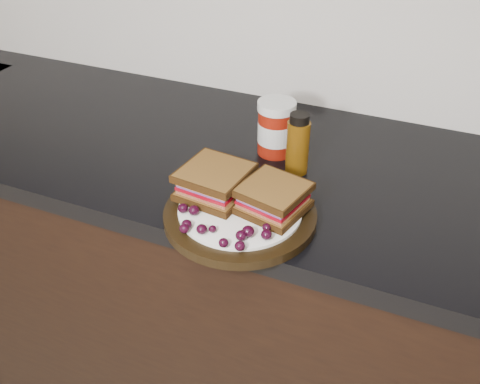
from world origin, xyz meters
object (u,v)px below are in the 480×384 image
at_px(plate, 240,215).
at_px(sandwich_left, 215,182).
at_px(oil_bottle, 298,144).
at_px(condiment_jar, 276,128).

height_order(plate, sandwich_left, sandwich_left).
distance_m(sandwich_left, oil_bottle, 0.20).
relative_size(plate, condiment_jar, 2.31).
relative_size(sandwich_left, oil_bottle, 0.91).
xyz_separation_m(sandwich_left, oil_bottle, (0.10, 0.17, 0.01)).
height_order(sandwich_left, condiment_jar, condiment_jar).
bearing_deg(condiment_jar, oil_bottle, -39.87).
bearing_deg(sandwich_left, oil_bottle, 65.50).
distance_m(plate, condiment_jar, 0.26).
bearing_deg(oil_bottle, plate, -102.35).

